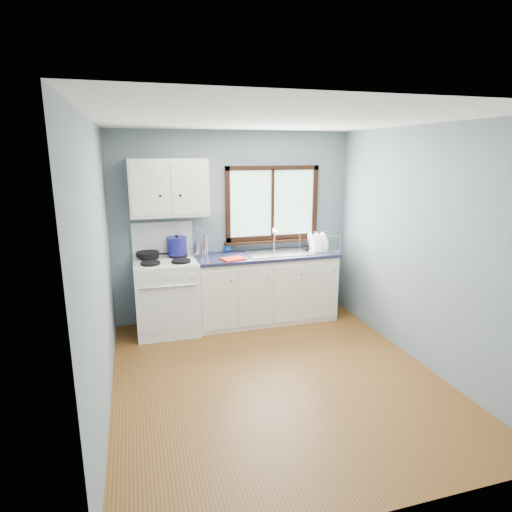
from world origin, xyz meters
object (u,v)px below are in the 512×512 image
object	(u,v)px
stockpot	(177,246)
thermos	(205,246)
sink	(279,257)
dish_rack	(319,245)
skillet	(148,254)
gas_range	(167,294)
base_cabinets	(266,291)
utensil_crock	(199,248)

from	to	relation	value
stockpot	thermos	size ratio (longest dim) A/B	1.20
sink	dish_rack	bearing A→B (deg)	1.87
stockpot	skillet	bearing A→B (deg)	-178.27
dish_rack	gas_range	bearing A→B (deg)	-179.01
base_cabinets	dish_rack	bearing A→B (deg)	1.40
utensil_crock	skillet	bearing A→B (deg)	-174.82
sink	skillet	xyz separation A→B (m)	(-1.68, 0.12, 0.13)
dish_rack	thermos	bearing A→B (deg)	177.08
base_cabinets	sink	bearing A→B (deg)	-0.13
gas_range	thermos	bearing A→B (deg)	12.37
sink	dish_rack	world-z (taller)	sink
skillet	stockpot	size ratio (longest dim) A/B	1.31
skillet	base_cabinets	bearing A→B (deg)	4.74
utensil_crock	thermos	distance (m)	0.13
gas_range	utensil_crock	world-z (taller)	gas_range
sink	stockpot	size ratio (longest dim) A/B	2.51
stockpot	thermos	distance (m)	0.36
skillet	stockpot	xyz separation A→B (m)	(0.36, 0.01, 0.08)
base_cabinets	utensil_crock	xyz separation A→B (m)	(-0.86, 0.18, 0.60)
gas_range	stockpot	size ratio (longest dim) A/B	4.07
base_cabinets	sink	size ratio (longest dim) A/B	2.20
sink	utensil_crock	world-z (taller)	utensil_crock
gas_range	base_cabinets	distance (m)	1.31
gas_range	skillet	distance (m)	0.55
gas_range	sink	size ratio (longest dim) A/B	1.62
gas_range	dish_rack	distance (m)	2.13
gas_range	base_cabinets	size ratio (longest dim) A/B	0.74
base_cabinets	sink	world-z (taller)	sink
base_cabinets	utensil_crock	size ratio (longest dim) A/B	4.36
stockpot	utensil_crock	bearing A→B (deg)	9.56
skillet	utensil_crock	size ratio (longest dim) A/B	1.04
base_cabinets	thermos	xyz separation A→B (m)	(-0.78, 0.10, 0.65)
sink	thermos	bearing A→B (deg)	174.26
skillet	gas_range	bearing A→B (deg)	-26.49
skillet	thermos	bearing A→B (deg)	7.25
stockpot	utensil_crock	xyz separation A→B (m)	(0.28, 0.05, -0.07)
sink	dish_rack	distance (m)	0.60
sink	gas_range	bearing A→B (deg)	-179.29
gas_range	thermos	xyz separation A→B (m)	(0.52, 0.11, 0.57)
base_cabinets	sink	distance (m)	0.48
gas_range	utensil_crock	xyz separation A→B (m)	(0.45, 0.20, 0.51)
utensil_crock	sink	bearing A→B (deg)	-10.00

